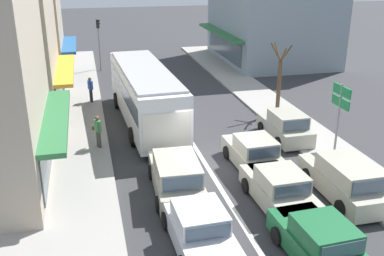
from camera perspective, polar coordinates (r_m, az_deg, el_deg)
The scene contains 19 objects.
ground_plane at distance 20.33m, azimuth 2.09°, elevation -5.19°, with size 140.00×140.00×0.00m, color #353538.
lane_centre_line at distance 23.87m, azimuth -0.47°, elevation -1.06°, with size 0.20×28.00×0.01m, color silver.
sidewalk_left at distance 25.25m, azimuth -16.74°, elevation -0.58°, with size 5.20×44.00×0.14m, color #A39E96.
kerb_right at distance 27.56m, azimuth 11.24°, elevation 1.71°, with size 2.80×44.00×0.12m, color #A39E96.
shopfront_far_end at distance 35.96m, azimuth -22.08°, elevation 10.96°, with size 8.32×7.32×7.28m.
building_right_far at distance 41.74m, azimuth 10.14°, elevation 14.98°, with size 9.74×11.41×9.66m.
city_bus at distance 25.27m, azimuth -5.98°, elevation 4.58°, with size 3.08×10.96×3.23m.
sedan_behind_bus_near at distance 20.30m, azimuth 7.96°, elevation -3.37°, with size 1.98×4.25×1.47m.
sedan_queue_far_back at distance 17.51m, azimuth 11.12°, elevation -7.75°, with size 1.98×4.24×1.47m.
wagon_adjacent_lane_lead at distance 18.00m, azimuth -2.01°, elevation -6.20°, with size 2.09×4.58×1.58m.
sedan_adjacent_lane_trail at distance 14.98m, azimuth 0.92°, elevation -12.67°, with size 1.99×4.25×1.47m.
sedan_queue_gap_filler at distance 14.80m, azimuth 16.18°, elevation -14.10°, with size 2.05×4.28×1.47m.
parked_wagon_kerb_front at distance 18.76m, azimuth 18.91°, elevation -6.23°, with size 1.95×4.51×1.58m.
parked_hatchback_kerb_second at distance 23.72m, azimuth 11.78°, elevation 0.15°, with size 1.85×3.72×1.54m.
traffic_light_downstreet at distance 38.18m, azimuth -11.77°, elevation 11.34°, with size 0.33×0.24×4.20m.
directional_road_sign at distance 21.56m, azimuth 18.33°, elevation 3.01°, with size 0.10×1.40×3.60m.
street_tree_right at distance 27.39m, azimuth 11.01°, elevation 5.95°, with size 1.41×1.68×4.35m.
pedestrian_with_handbag_near at distance 22.34m, azimuth -11.88°, elevation -0.19°, with size 0.47×0.62×1.63m.
pedestrian_browsing_midblock at distance 29.61m, azimuth -12.77°, elevation 4.98°, with size 0.33×0.54×1.63m.
Camera 1 is at (-4.98, -17.56, 8.96)m, focal length 42.00 mm.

